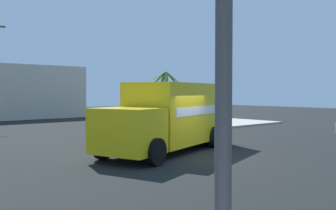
{
  "coord_description": "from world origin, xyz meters",
  "views": [
    {
      "loc": [
        -11.08,
        -10.64,
        2.64
      ],
      "look_at": [
        -0.7,
        1.33,
        2.1
      ],
      "focal_mm": 40.08,
      "sensor_mm": 36.0,
      "label": 1
    }
  ],
  "objects": [
    {
      "name": "ground_plane",
      "position": [
        0.0,
        0.0,
        0.0
      ],
      "size": [
        100.0,
        100.0,
        0.0
      ],
      "primitive_type": "plane",
      "color": "black"
    },
    {
      "name": "sidewalk_corner_far",
      "position": [
        12.05,
        12.05,
        0.07
      ],
      "size": [
        10.11,
        10.11,
        0.14
      ],
      "primitive_type": "cube",
      "color": "#B2ADA0",
      "rests_on": "ground"
    },
    {
      "name": "delivery_truck",
      "position": [
        0.04,
        1.92,
        1.57
      ],
      "size": [
        8.17,
        4.92,
        3.04
      ],
      "color": "yellow",
      "rests_on": "ground"
    },
    {
      "name": "palm_tree_far",
      "position": [
        12.23,
        16.56,
        3.22
      ],
      "size": [
        3.08,
        2.77,
        4.51
      ],
      "color": "#7A6647",
      "rests_on": "sidewalk_corner_far"
    }
  ]
}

